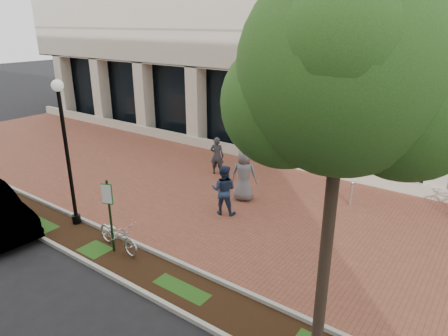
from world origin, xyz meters
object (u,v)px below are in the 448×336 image
Objects in this scene: parking_sign at (109,207)px; pedestrian_left at (217,156)px; pedestrian_mid at (224,190)px; pedestrian_right at (244,175)px; lamppost at (66,147)px; bollard at (351,193)px; street_tree at (347,83)px; locked_bicycle at (118,235)px.

pedestrian_left is at bearing 77.53° from parking_sign.
pedestrian_right is at bearing -108.22° from pedestrian_mid.
pedestrian_left is at bearing 80.86° from lamppost.
bollard is (4.58, 7.19, -0.96)m from parking_sign.
street_tree reaches higher than pedestrian_left.
street_tree is at bearing 112.89° from pedestrian_right.
street_tree is 4.06× the size of locked_bicycle.
pedestrian_mid is 0.89× the size of pedestrian_right.
pedestrian_right is at bearing 54.66° from parking_sign.
locked_bicycle is at bearing 80.76° from pedestrian_left.
pedestrian_mid is (-5.40, 4.28, -4.62)m from street_tree.
pedestrian_right reaches higher than locked_bicycle.
bollard is (5.94, 0.27, -0.36)m from pedestrian_left.
parking_sign reaches higher than pedestrian_mid.
parking_sign reaches higher than pedestrian_right.
bollard is at bearing -27.61° from locked_bicycle.
lamppost reaches higher than pedestrian_right.
locked_bicycle is 0.90× the size of pedestrian_right.
locked_bicycle is at bearing 56.76° from parking_sign.
parking_sign is at bearing 52.48° from pedestrian_mid.
street_tree reaches higher than locked_bicycle.
parking_sign is 5.45m from pedestrian_right.
street_tree is at bearing 120.67° from pedestrian_mid.
locked_bicycle is 1.07× the size of pedestrian_left.
parking_sign is 1.34× the size of pedestrian_left.
pedestrian_mid is at bearing 141.64° from street_tree.
locked_bicycle is 6.88m from pedestrian_left.
pedestrian_mid is 1.39m from pedestrian_right.
bollard is (3.47, 1.87, -0.52)m from pedestrian_right.
lamppost reaches higher than locked_bicycle.
street_tree is at bearing -4.91° from lamppost.
locked_bicycle is 8.34m from bollard.
parking_sign is at bearing 57.16° from pedestrian_right.
pedestrian_left is at bearing -54.08° from pedestrian_right.
bollard is at bearing 104.83° from street_tree.
pedestrian_mid is at bearing -11.50° from locked_bicycle.
pedestrian_left reaches higher than bollard.
bollard is (-1.99, 7.53, -5.03)m from street_tree.
pedestrian_mid is 1.87× the size of bollard.
lamppost is at bearing 33.20° from pedestrian_right.
lamppost is 2.66× the size of pedestrian_mid.
bollard is at bearing -157.29° from pedestrian_mid.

